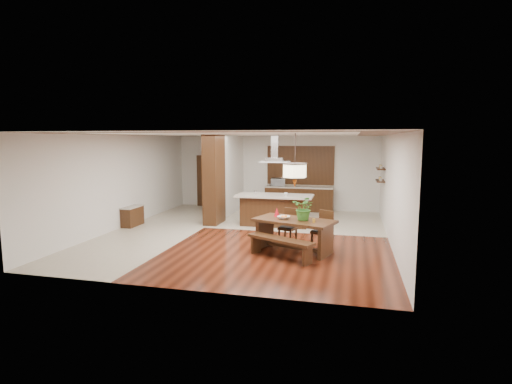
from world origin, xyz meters
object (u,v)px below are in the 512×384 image
(dining_bench, at_px, (280,248))
(microwave, at_px, (278,182))
(dining_table, at_px, (294,228))
(kitchen_island, at_px, (275,210))
(fruit_bowl, at_px, (284,217))
(dining_chair_left, at_px, (288,226))
(range_hood, at_px, (275,149))
(island_cup, at_px, (286,194))
(hallway_console, at_px, (132,216))
(pendant_lantern, at_px, (295,161))
(foliage_plant, at_px, (304,208))
(dining_chair_right, at_px, (322,230))

(dining_bench, bearing_deg, microwave, 101.02)
(dining_table, distance_m, dining_bench, 0.78)
(dining_bench, distance_m, kitchen_island, 3.58)
(fruit_bowl, bearing_deg, dining_chair_left, 90.43)
(range_hood, distance_m, island_cup, 1.47)
(fruit_bowl, distance_m, range_hood, 3.34)
(hallway_console, height_order, pendant_lantern, pendant_lantern)
(dining_table, xyz_separation_m, dining_chair_left, (-0.27, 0.71, -0.13))
(range_hood, bearing_deg, foliage_plant, -65.97)
(dining_bench, relative_size, dining_chair_right, 1.77)
(dining_chair_left, xyz_separation_m, pendant_lantern, (0.27, -0.71, 1.78))
(island_cup, bearing_deg, microwave, 105.17)
(island_cup, bearing_deg, foliage_plant, -71.96)
(dining_bench, distance_m, fruit_bowl, 0.89)
(dining_chair_right, relative_size, pendant_lantern, 0.73)
(dining_chair_right, bearing_deg, dining_chair_left, -168.14)
(dining_table, height_order, dining_chair_right, dining_chair_right)
(dining_table, height_order, microwave, microwave)
(dining_chair_right, distance_m, range_hood, 3.55)
(dining_chair_right, xyz_separation_m, microwave, (-2.10, 5.25, 0.62))
(range_hood, relative_size, microwave, 1.65)
(hallway_console, bearing_deg, fruit_bowl, -18.06)
(foliage_plant, distance_m, kitchen_island, 3.19)
(microwave, bearing_deg, island_cup, -83.48)
(dining_chair_right, xyz_separation_m, foliage_plant, (-0.40, -0.46, 0.62))
(hallway_console, xyz_separation_m, pendant_lantern, (5.43, -1.69, 1.93))
(kitchen_island, relative_size, range_hood, 2.71)
(foliage_plant, height_order, range_hood, range_hood)
(fruit_bowl, xyz_separation_m, microwave, (-1.19, 5.66, 0.26))
(dining_bench, relative_size, microwave, 3.13)
(foliage_plant, distance_m, microwave, 5.96)
(dining_chair_right, bearing_deg, island_cup, 149.69)
(dining_chair_right, relative_size, island_cup, 8.54)
(kitchen_island, bearing_deg, island_cup, -10.66)
(dining_table, distance_m, pendant_lantern, 1.65)
(dining_bench, distance_m, microwave, 6.49)
(hallway_console, height_order, dining_bench, hallway_console)
(fruit_bowl, height_order, kitchen_island, kitchen_island)
(dining_table, bearing_deg, dining_chair_left, 110.65)
(dining_bench, bearing_deg, dining_chair_left, 91.91)
(dining_table, xyz_separation_m, range_hood, (-1.03, 2.82, 1.87))
(dining_chair_right, bearing_deg, foliage_plant, -100.37)
(dining_chair_right, bearing_deg, fruit_bowl, -125.50)
(hallway_console, bearing_deg, range_hood, 14.41)
(range_hood, bearing_deg, dining_bench, -76.90)
(foliage_plant, bearing_deg, range_hood, 114.03)
(dining_chair_left, bearing_deg, hallway_console, -171.85)
(kitchen_island, relative_size, microwave, 4.46)
(dining_table, height_order, dining_bench, dining_table)
(kitchen_island, bearing_deg, dining_chair_right, -55.68)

